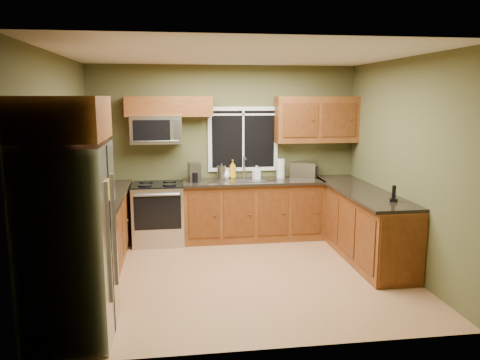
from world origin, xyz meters
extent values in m
plane|color=#9C6E44|center=(0.00, 0.00, 0.00)|extent=(4.20, 4.20, 0.00)
plane|color=white|center=(0.00, 0.00, 2.70)|extent=(4.20, 4.20, 0.00)
plane|color=#4C4D29|center=(0.00, 1.80, 1.35)|extent=(4.20, 0.00, 4.20)
plane|color=#4C4D29|center=(0.00, -1.80, 1.35)|extent=(4.20, 0.00, 4.20)
plane|color=#4C4D29|center=(-2.10, 0.00, 1.35)|extent=(0.00, 3.60, 3.60)
plane|color=#4C4D29|center=(2.10, 0.00, 1.35)|extent=(0.00, 3.60, 3.60)
cube|color=white|center=(0.30, 1.79, 1.55)|extent=(1.12, 0.03, 1.02)
cube|color=black|center=(0.30, 1.78, 1.55)|extent=(1.00, 0.01, 0.90)
cube|color=white|center=(0.30, 1.77, 1.55)|extent=(0.03, 0.01, 0.90)
cube|color=white|center=(0.30, 1.77, 1.94)|extent=(1.00, 0.01, 0.03)
cube|color=brown|center=(-1.80, 0.48, 0.45)|extent=(0.60, 2.65, 0.90)
cube|color=black|center=(-1.78, 0.48, 0.92)|extent=(0.65, 2.65, 0.04)
cube|color=brown|center=(0.42, 1.50, 0.45)|extent=(2.17, 0.60, 0.90)
cube|color=black|center=(0.42, 1.48, 0.92)|extent=(2.17, 0.65, 0.04)
cube|color=brown|center=(1.80, 0.55, 0.45)|extent=(0.60, 2.50, 0.90)
cube|color=#572A0F|center=(1.80, -0.71, 0.45)|extent=(0.56, 0.02, 0.82)
cube|color=black|center=(1.78, 0.55, 0.92)|extent=(0.65, 2.50, 0.04)
cube|color=brown|center=(-1.94, 0.48, 1.86)|extent=(0.33, 2.65, 0.72)
cube|color=brown|center=(-0.85, 1.64, 2.07)|extent=(1.30, 0.33, 0.30)
cube|color=brown|center=(1.45, 1.64, 1.86)|extent=(1.30, 0.33, 0.72)
cube|color=brown|center=(-1.74, -1.30, 2.03)|extent=(0.72, 0.90, 0.38)
cube|color=#B7B7BC|center=(-1.74, -1.30, 0.90)|extent=(0.72, 0.90, 1.80)
cube|color=slate|center=(-1.37, -1.50, 0.95)|extent=(0.03, 0.04, 1.10)
cube|color=slate|center=(-1.37, -1.10, 0.95)|extent=(0.03, 0.04, 1.10)
cube|color=black|center=(-1.38, -1.30, 0.90)|extent=(0.01, 0.02, 1.78)
cube|color=#C38D12|center=(-1.37, -1.40, 1.40)|extent=(0.01, 0.14, 0.20)
cube|color=#B7B7BC|center=(-1.05, 1.48, 0.45)|extent=(0.76, 0.65, 0.90)
cube|color=black|center=(-1.05, 1.48, 0.91)|extent=(0.76, 0.64, 0.03)
cube|color=black|center=(-1.05, 1.15, 0.55)|extent=(0.68, 0.02, 0.50)
cylinder|color=slate|center=(-1.05, 1.12, 0.82)|extent=(0.64, 0.04, 0.04)
cylinder|color=black|center=(-1.23, 1.33, 0.93)|extent=(0.20, 0.20, 0.01)
cylinder|color=black|center=(-0.87, 1.33, 0.93)|extent=(0.20, 0.20, 0.01)
cylinder|color=black|center=(-1.23, 1.61, 0.93)|extent=(0.20, 0.20, 0.01)
cylinder|color=black|center=(-0.87, 1.61, 0.93)|extent=(0.20, 0.20, 0.01)
cube|color=#B7B7BC|center=(-1.05, 1.61, 1.73)|extent=(0.76, 0.38, 0.42)
cube|color=black|center=(-1.11, 1.42, 1.73)|extent=(0.54, 0.01, 0.30)
cube|color=slate|center=(-0.74, 1.42, 1.73)|extent=(0.10, 0.01, 0.30)
cylinder|color=slate|center=(-1.05, 1.40, 1.57)|extent=(0.66, 0.02, 0.02)
cube|color=slate|center=(0.30, 1.48, 0.94)|extent=(0.60, 0.42, 0.02)
cylinder|color=#B7B7BC|center=(0.30, 1.68, 1.11)|extent=(0.03, 0.03, 0.34)
cylinder|color=#B7B7BC|center=(0.30, 1.60, 1.27)|extent=(0.03, 0.18, 0.03)
cube|color=#B7B7BC|center=(1.26, 1.61, 1.06)|extent=(0.49, 0.44, 0.25)
cube|color=black|center=(1.26, 1.46, 1.06)|extent=(0.31, 0.15, 0.17)
cube|color=slate|center=(-0.49, 1.50, 1.08)|extent=(0.20, 0.24, 0.29)
cylinder|color=black|center=(-0.49, 1.42, 1.02)|extent=(0.12, 0.12, 0.15)
cylinder|color=#B7B7BC|center=(-0.06, 1.65, 1.05)|extent=(0.17, 0.17, 0.21)
cone|color=black|center=(-0.06, 1.65, 1.17)|extent=(0.11, 0.11, 0.06)
cylinder|color=white|center=(0.88, 1.64, 1.09)|extent=(0.15, 0.15, 0.30)
cylinder|color=slate|center=(0.88, 1.64, 1.25)|extent=(0.03, 0.03, 0.04)
imported|color=#C38D12|center=(0.12, 1.70, 1.09)|extent=(0.12, 0.12, 0.29)
imported|color=white|center=(0.48, 1.56, 1.05)|extent=(0.12, 0.13, 0.21)
imported|color=white|center=(0.00, 1.66, 1.03)|extent=(0.17, 0.17, 0.19)
cube|color=black|center=(1.88, -0.24, 0.96)|extent=(0.12, 0.12, 0.04)
cube|color=black|center=(1.88, -0.24, 1.06)|extent=(0.05, 0.05, 0.16)
camera|label=1|loc=(-0.77, -5.56, 2.21)|focal=35.00mm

